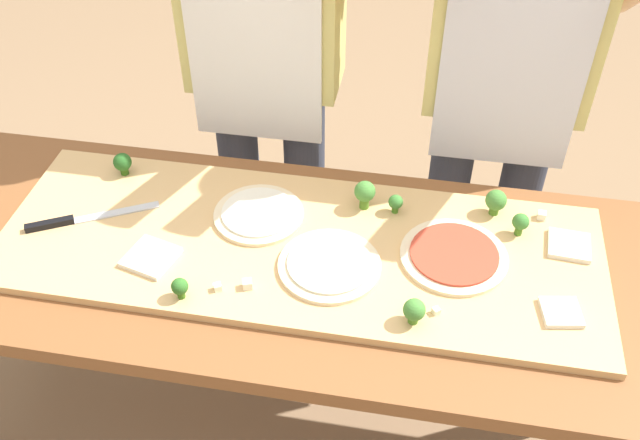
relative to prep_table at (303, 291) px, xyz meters
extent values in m
plane|color=#896B4C|center=(0.00, 0.00, -0.66)|extent=(8.00, 8.00, 0.00)
cube|color=brown|center=(-0.87, 0.28, -0.30)|extent=(0.07, 0.07, 0.73)
cube|color=brown|center=(0.87, 0.28, -0.30)|extent=(0.07, 0.07, 0.73)
cube|color=brown|center=(0.00, 0.00, 0.08)|extent=(1.87, 0.68, 0.04)
cube|color=tan|center=(-0.02, 0.03, 0.11)|extent=(1.37, 0.49, 0.02)
cube|color=#B7BABF|center=(-0.46, 0.06, 0.13)|extent=(0.19, 0.11, 0.00)
cube|color=black|center=(-0.60, -0.02, 0.13)|extent=(0.11, 0.07, 0.02)
cylinder|color=beige|center=(0.33, 0.05, 0.13)|extent=(0.24, 0.24, 0.01)
cylinder|color=#BC3D28|center=(0.33, 0.05, 0.14)|extent=(0.20, 0.20, 0.01)
cylinder|color=beige|center=(-0.13, 0.11, 0.13)|extent=(0.21, 0.21, 0.01)
cylinder|color=silver|center=(-0.13, 0.11, 0.14)|extent=(0.18, 0.18, 0.01)
cylinder|color=beige|center=(0.07, -0.03, 0.13)|extent=(0.23, 0.23, 0.01)
cylinder|color=beige|center=(0.07, -0.03, 0.14)|extent=(0.19, 0.19, 0.01)
cube|color=silver|center=(0.56, -0.08, 0.13)|extent=(0.09, 0.09, 0.01)
cube|color=silver|center=(-0.33, -0.08, 0.13)|extent=(0.13, 0.13, 0.01)
cube|color=silver|center=(0.59, 0.12, 0.13)|extent=(0.10, 0.10, 0.01)
cylinder|color=#487A23|center=(0.26, -0.15, 0.13)|extent=(0.02, 0.02, 0.02)
sphere|color=#427F33|center=(0.26, -0.15, 0.16)|extent=(0.05, 0.05, 0.05)
cylinder|color=#3F7220|center=(0.19, 0.18, 0.13)|extent=(0.02, 0.02, 0.02)
sphere|color=#38752D|center=(0.19, 0.18, 0.16)|extent=(0.03, 0.03, 0.03)
cylinder|color=#3F7220|center=(0.48, 0.15, 0.14)|extent=(0.02, 0.02, 0.02)
sphere|color=#38752D|center=(0.48, 0.15, 0.16)|extent=(0.04, 0.04, 0.04)
cylinder|color=#2C5915|center=(-0.50, 0.20, 0.13)|extent=(0.02, 0.02, 0.02)
sphere|color=#23561E|center=(-0.50, 0.20, 0.16)|extent=(0.05, 0.05, 0.05)
cylinder|color=#366618|center=(-0.22, -0.17, 0.13)|extent=(0.02, 0.02, 0.02)
sphere|color=#2D6623|center=(-0.22, -0.17, 0.16)|extent=(0.04, 0.04, 0.04)
cylinder|color=#487A23|center=(0.12, 0.18, 0.14)|extent=(0.02, 0.02, 0.03)
sphere|color=#427F33|center=(0.12, 0.18, 0.17)|extent=(0.05, 0.05, 0.05)
cylinder|color=#487A23|center=(0.42, 0.21, 0.14)|extent=(0.02, 0.02, 0.02)
sphere|color=#427F33|center=(0.42, 0.21, 0.16)|extent=(0.05, 0.05, 0.05)
cube|color=silver|center=(0.30, -0.12, 0.13)|extent=(0.02, 0.02, 0.01)
cube|color=white|center=(0.53, 0.21, 0.13)|extent=(0.02, 0.02, 0.02)
cube|color=silver|center=(-0.16, -0.14, 0.13)|extent=(0.02, 0.02, 0.02)
cube|color=silver|center=(-0.09, -0.12, 0.13)|extent=(0.03, 0.03, 0.02)
cylinder|color=#333847|center=(-0.30, 0.53, -0.21)|extent=(0.12, 0.12, 0.90)
cylinder|color=#333847|center=(-0.10, 0.53, -0.21)|extent=(0.12, 0.12, 0.90)
cube|color=white|center=(-0.20, 0.42, 0.43)|extent=(0.34, 0.01, 0.60)
cylinder|color=#333847|center=(0.33, 0.53, -0.21)|extent=(0.12, 0.12, 0.90)
cylinder|color=#333847|center=(0.53, 0.53, -0.21)|extent=(0.12, 0.12, 0.90)
cube|color=#D1C670|center=(0.43, 0.53, 0.51)|extent=(0.40, 0.20, 0.55)
cube|color=silver|center=(0.43, 0.42, 0.43)|extent=(0.34, 0.01, 0.60)
camera|label=1|loc=(0.24, -1.10, 1.24)|focal=39.79mm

